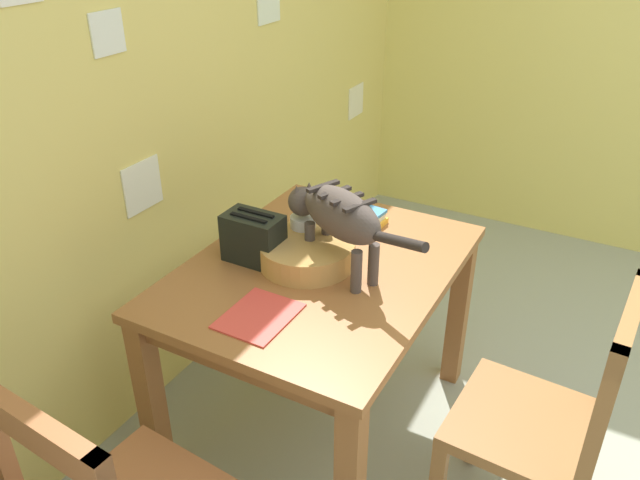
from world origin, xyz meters
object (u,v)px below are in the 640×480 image
object	(u,v)px
saucer_bowl	(303,243)
toaster	(253,238)
wicker_basket	(307,252)
book_stack	(362,220)
cat	(337,216)
wooden_chair_near	(541,425)
magazine	(259,316)
coffee_mug	(304,227)
dining_table	(320,289)

from	to	relation	value
saucer_bowl	toaster	bearing A→B (deg)	145.52
wicker_basket	toaster	distance (m)	0.19
saucer_bowl	book_stack	distance (m)	0.27
cat	wooden_chair_near	world-z (taller)	cat
magazine	wooden_chair_near	bearing A→B (deg)	-72.89
saucer_bowl	book_stack	size ratio (longest dim) A/B	0.95
book_stack	wooden_chair_near	bearing A→B (deg)	-118.16
cat	coffee_mug	bearing A→B (deg)	89.06
dining_table	cat	xyz separation A→B (m)	(0.01, -0.06, 0.30)
cat	book_stack	xyz separation A→B (m)	(0.32, 0.06, -0.18)
toaster	wooden_chair_near	xyz separation A→B (m)	(-0.03, -1.02, -0.35)
book_stack	saucer_bowl	bearing A→B (deg)	154.83
saucer_bowl	coffee_mug	distance (m)	0.06
cat	toaster	world-z (taller)	cat
cat	saucer_bowl	distance (m)	0.27
wicker_basket	toaster	xyz separation A→B (m)	(-0.07, 0.17, 0.04)
wicker_basket	toaster	bearing A→B (deg)	111.20
saucer_bowl	magazine	world-z (taller)	saucer_bowl
book_stack	toaster	world-z (taller)	toaster
coffee_mug	book_stack	world-z (taller)	coffee_mug
wooden_chair_near	book_stack	bearing A→B (deg)	65.20
saucer_bowl	dining_table	bearing A→B (deg)	-125.82
toaster	wicker_basket	bearing A→B (deg)	-68.80
wooden_chair_near	magazine	bearing A→B (deg)	109.98
dining_table	wooden_chair_near	distance (m)	0.83
saucer_bowl	book_stack	xyz separation A→B (m)	(0.24, -0.11, 0.01)
cat	magazine	size ratio (longest dim) A/B	2.44
dining_table	cat	world-z (taller)	cat
magazine	book_stack	xyz separation A→B (m)	(0.67, -0.02, 0.02)
cat	book_stack	distance (m)	0.37
wicker_basket	wooden_chair_near	world-z (taller)	wooden_chair_near
dining_table	book_stack	size ratio (longest dim) A/B	5.83
cat	book_stack	bearing A→B (deg)	33.84
dining_table	saucer_bowl	distance (m)	0.18
toaster	magazine	bearing A→B (deg)	-144.02
saucer_bowl	coffee_mug	bearing A→B (deg)	0.00
coffee_mug	wicker_basket	world-z (taller)	coffee_mug
coffee_mug	wicker_basket	size ratio (longest dim) A/B	0.41
wicker_basket	book_stack	bearing A→B (deg)	-8.49
coffee_mug	magazine	bearing A→B (deg)	-167.85
book_stack	magazine	bearing A→B (deg)	178.16
wicker_basket	wooden_chair_near	size ratio (longest dim) A/B	0.35
wooden_chair_near	dining_table	bearing A→B (deg)	86.07
saucer_bowl	wooden_chair_near	xyz separation A→B (m)	(-0.18, -0.91, -0.28)
saucer_bowl	toaster	xyz separation A→B (m)	(-0.15, 0.11, 0.07)
cat	wicker_basket	world-z (taller)	cat
book_stack	toaster	bearing A→B (deg)	151.02
cat	wicker_basket	distance (m)	0.19
coffee_mug	wicker_basket	bearing A→B (deg)	-144.56
book_stack	wicker_basket	xyz separation A→B (m)	(-0.33, 0.05, 0.02)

